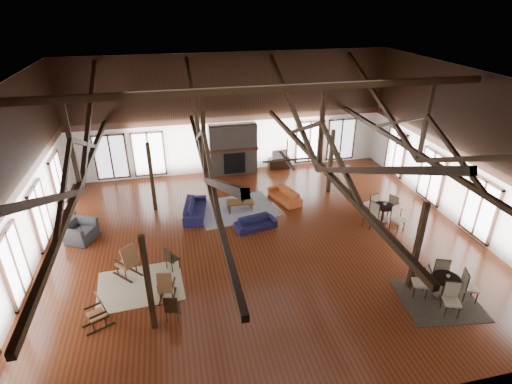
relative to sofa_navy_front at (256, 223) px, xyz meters
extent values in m
plane|color=#5C2813|center=(0.07, -1.02, -0.24)|extent=(16.00, 16.00, 0.00)
cube|color=black|center=(0.07, -1.02, 5.76)|extent=(16.00, 14.00, 0.02)
cube|color=silver|center=(0.07, 5.98, 2.76)|extent=(16.00, 0.02, 6.00)
cube|color=silver|center=(0.07, -8.02, 2.76)|extent=(16.00, 0.02, 6.00)
cube|color=silver|center=(-7.93, -1.02, 2.76)|extent=(0.02, 14.00, 6.00)
cube|color=silver|center=(8.07, -1.02, 2.76)|extent=(0.02, 14.00, 6.00)
cube|color=black|center=(0.07, -1.02, 5.51)|extent=(15.60, 0.18, 0.22)
cube|color=black|center=(-5.93, -1.02, 2.81)|extent=(0.16, 13.70, 0.18)
cube|color=black|center=(-5.93, -1.02, 4.16)|extent=(0.14, 0.14, 2.70)
cube|color=black|center=(-5.93, 2.48, 4.03)|extent=(0.15, 7.07, 3.12)
cube|color=black|center=(-5.93, -4.52, 4.03)|extent=(0.15, 7.07, 3.12)
cube|color=black|center=(-1.93, -1.02, 2.81)|extent=(0.16, 13.70, 0.18)
cube|color=black|center=(-1.93, -1.02, 4.16)|extent=(0.14, 0.14, 2.70)
cube|color=black|center=(-1.93, 2.48, 4.03)|extent=(0.15, 7.07, 3.12)
cube|color=black|center=(-1.93, -4.52, 4.03)|extent=(0.15, 7.07, 3.12)
cube|color=black|center=(2.07, -1.02, 2.81)|extent=(0.16, 13.70, 0.18)
cube|color=black|center=(2.07, -1.02, 4.16)|extent=(0.14, 0.14, 2.70)
cube|color=black|center=(2.07, 2.48, 4.03)|extent=(0.15, 7.07, 3.12)
cube|color=black|center=(2.07, -4.52, 4.03)|extent=(0.15, 7.07, 3.12)
cube|color=black|center=(6.07, -1.02, 2.81)|extent=(0.16, 13.70, 0.18)
cube|color=black|center=(6.07, -1.02, 4.16)|extent=(0.14, 0.14, 2.70)
cube|color=black|center=(6.07, 2.48, 4.03)|extent=(0.15, 7.07, 3.12)
cube|color=black|center=(6.07, -4.52, 4.03)|extent=(0.15, 7.07, 3.12)
cube|color=black|center=(-3.93, -4.52, 1.28)|extent=(0.16, 0.16, 3.05)
cube|color=black|center=(4.07, -4.52, 1.28)|extent=(0.16, 0.16, 3.05)
cube|color=black|center=(-3.93, 2.48, 1.28)|extent=(0.16, 0.16, 3.05)
cube|color=black|center=(4.07, 2.48, 1.28)|extent=(0.16, 0.16, 3.05)
cube|color=brown|center=(0.07, 5.66, 1.06)|extent=(2.40, 0.62, 2.60)
cube|color=black|center=(0.07, 5.34, 0.41)|extent=(1.10, 0.06, 1.10)
cube|color=#341A0F|center=(0.07, 5.38, 1.11)|extent=(2.50, 0.20, 0.12)
cylinder|color=black|center=(0.57, -2.02, 3.81)|extent=(0.04, 0.04, 0.70)
cylinder|color=black|center=(0.57, -2.02, 3.46)|extent=(0.20, 0.20, 0.10)
cube|color=black|center=(1.02, -2.02, 3.46)|extent=(0.70, 0.12, 0.02)
cube|color=black|center=(0.57, -1.57, 3.46)|extent=(0.12, 0.70, 0.02)
cube|color=black|center=(0.12, -2.02, 3.46)|extent=(0.70, 0.12, 0.02)
cube|color=black|center=(0.57, -2.47, 3.46)|extent=(0.12, 0.70, 0.02)
imported|color=#161336|center=(0.00, 0.00, 0.00)|extent=(1.76, 0.99, 0.49)
imported|color=#18163E|center=(-2.28, 1.59, 0.06)|extent=(2.19, 1.17, 0.61)
imported|color=#B45122|center=(1.79, 2.05, 0.02)|extent=(1.96, 1.23, 0.53)
cube|color=brown|center=(-0.34, 1.57, 0.17)|extent=(1.19, 0.65, 0.06)
cube|color=brown|center=(-0.83, 1.38, -0.05)|extent=(0.06, 0.06, 0.39)
cube|color=brown|center=(-0.83, 1.76, -0.05)|extent=(0.06, 0.06, 0.39)
cube|color=brown|center=(0.15, 1.38, -0.05)|extent=(0.06, 0.06, 0.39)
cube|color=brown|center=(0.15, 1.76, -0.05)|extent=(0.06, 0.06, 0.39)
imported|color=#B2B2B2|center=(-0.23, 1.51, 0.30)|extent=(0.22, 0.22, 0.18)
imported|color=#2D2E30|center=(-6.71, 0.66, 0.13)|extent=(1.46, 1.39, 0.74)
cube|color=black|center=(-7.25, 1.62, 0.08)|extent=(0.49, 0.49, 0.65)
cylinder|color=black|center=(-7.25, 1.62, 0.61)|extent=(0.08, 0.08, 0.39)
cone|color=beige|center=(-7.25, 1.62, 0.87)|extent=(0.35, 0.35, 0.28)
cube|color=brown|center=(-4.83, -1.94, 0.22)|extent=(0.74, 0.73, 0.06)
cube|color=brown|center=(-4.66, -2.12, 0.59)|extent=(0.53, 0.51, 0.77)
cube|color=black|center=(-4.99, -2.09, -0.21)|extent=(0.69, 0.72, 0.06)
cube|color=black|center=(-4.67, -1.79, -0.21)|extent=(0.69, 0.72, 0.06)
cube|color=brown|center=(-3.54, -3.34, 0.15)|extent=(0.53, 0.52, 0.05)
cube|color=brown|center=(-3.58, -3.54, 0.46)|extent=(0.48, 0.26, 0.65)
cube|color=black|center=(-3.72, -3.30, -0.22)|extent=(0.21, 0.79, 0.05)
cube|color=black|center=(-3.35, -3.38, -0.22)|extent=(0.21, 0.79, 0.05)
cube|color=brown|center=(-5.50, -4.13, 0.15)|extent=(0.58, 0.59, 0.05)
cube|color=brown|center=(-5.32, -4.04, 0.46)|extent=(0.35, 0.48, 0.65)
cube|color=black|center=(-5.42, -4.30, -0.22)|extent=(0.74, 0.38, 0.05)
cube|color=black|center=(-5.58, -3.96, -0.22)|extent=(0.74, 0.38, 0.05)
cube|color=black|center=(-3.32, -1.92, 0.15)|extent=(0.52, 0.52, 0.04)
cube|color=black|center=(-3.46, -2.03, 0.39)|extent=(0.25, 0.32, 0.49)
cylinder|color=black|center=(-3.32, -1.92, -0.04)|extent=(0.03, 0.03, 0.40)
cube|color=black|center=(-3.39, -4.32, 0.17)|extent=(0.46, 0.46, 0.05)
cube|color=black|center=(-3.42, -4.49, 0.42)|extent=(0.39, 0.12, 0.51)
cylinder|color=black|center=(-3.39, -4.32, -0.03)|extent=(0.03, 0.03, 0.42)
cylinder|color=black|center=(4.81, -5.18, 0.47)|extent=(0.84, 0.84, 0.04)
cylinder|color=black|center=(4.81, -5.18, 0.12)|extent=(0.10, 0.10, 0.69)
cylinder|color=black|center=(4.81, -5.18, -0.22)|extent=(0.50, 0.50, 0.04)
cylinder|color=black|center=(5.21, -0.61, 0.48)|extent=(0.85, 0.85, 0.04)
cylinder|color=black|center=(5.21, -0.61, 0.13)|extent=(0.10, 0.10, 0.70)
cylinder|color=black|center=(5.21, -0.61, -0.22)|extent=(0.51, 0.51, 0.04)
imported|color=#B2B2B2|center=(4.86, -5.16, 0.53)|extent=(0.13, 0.13, 0.09)
imported|color=#B2B2B2|center=(5.27, -0.56, 0.54)|extent=(0.15, 0.15, 0.10)
cube|color=black|center=(2.55, 5.73, 0.04)|extent=(1.12, 0.42, 0.56)
imported|color=#B2B2B2|center=(2.55, 5.73, 0.57)|extent=(0.88, 0.21, 0.50)
cube|color=tan|center=(-4.40, -2.61, -0.24)|extent=(2.80, 2.26, 0.01)
cube|color=#181F44|center=(-0.49, 1.73, -0.24)|extent=(3.64, 2.95, 0.01)
cube|color=black|center=(4.61, -5.29, -0.24)|extent=(2.58, 2.40, 0.01)
camera|label=1|loc=(-2.94, -13.34, 8.26)|focal=28.00mm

